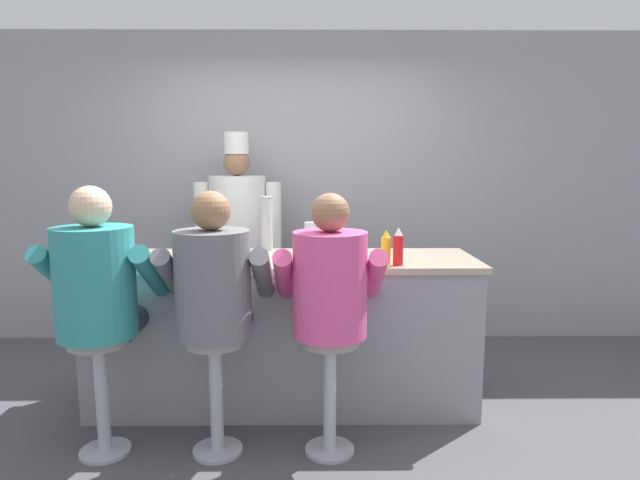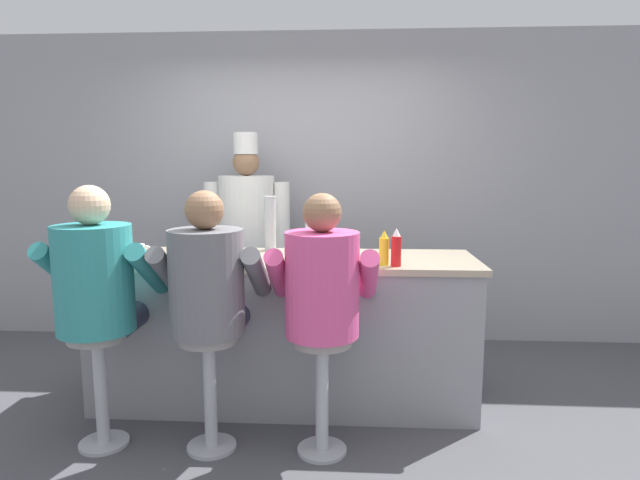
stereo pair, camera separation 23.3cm
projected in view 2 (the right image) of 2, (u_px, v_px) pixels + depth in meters
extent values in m
plane|color=#4C4C51|center=(278.00, 425.00, 3.26)|extent=(20.00, 20.00, 0.00)
cube|color=#99999E|center=(303.00, 189.00, 4.75)|extent=(10.00, 0.06, 2.70)
cube|color=gray|center=(285.00, 332.00, 3.56)|extent=(2.44, 0.71, 0.94)
cube|color=tan|center=(284.00, 260.00, 3.48)|extent=(2.49, 0.74, 0.04)
cylinder|color=red|center=(396.00, 251.00, 3.17)|extent=(0.06, 0.06, 0.18)
cone|color=white|center=(397.00, 232.00, 3.15)|extent=(0.05, 0.05, 0.05)
cylinder|color=yellow|center=(384.00, 252.00, 3.20)|extent=(0.06, 0.06, 0.16)
cone|color=yellow|center=(384.00, 234.00, 3.19)|extent=(0.05, 0.05, 0.05)
cylinder|color=orange|center=(342.00, 253.00, 3.24)|extent=(0.03, 0.03, 0.13)
cylinder|color=#287F2D|center=(342.00, 241.00, 3.23)|extent=(0.02, 0.02, 0.01)
cylinder|color=silver|center=(314.00, 239.00, 3.49)|extent=(0.11, 0.11, 0.23)
cube|color=silver|center=(324.00, 238.00, 3.49)|extent=(0.01, 0.01, 0.14)
cylinder|color=white|center=(241.00, 263.00, 3.24)|extent=(0.25, 0.25, 0.02)
ellipsoid|color=#E0BC60|center=(241.00, 259.00, 3.24)|extent=(0.11, 0.09, 0.03)
cylinder|color=#4C7FB7|center=(206.00, 255.00, 3.39)|extent=(0.16, 0.16, 0.05)
cylinder|color=white|center=(138.00, 250.00, 3.50)|extent=(0.09, 0.09, 0.08)
torus|color=white|center=(147.00, 250.00, 3.50)|extent=(0.06, 0.02, 0.06)
cylinder|color=#B7BABF|center=(270.00, 224.00, 3.73)|extent=(0.08, 0.08, 0.37)
cylinder|color=silver|center=(270.00, 197.00, 3.71)|extent=(0.09, 0.09, 0.01)
cylinder|color=#B2B5BA|center=(104.00, 443.00, 3.03)|extent=(0.27, 0.27, 0.02)
cylinder|color=#B2B5BA|center=(101.00, 389.00, 2.99)|extent=(0.07, 0.07, 0.63)
cylinder|color=gray|center=(98.00, 335.00, 2.94)|extent=(0.32, 0.32, 0.05)
cylinder|color=#33384C|center=(97.00, 317.00, 3.15)|extent=(0.16, 0.41, 0.16)
cylinder|color=#33384C|center=(131.00, 318.00, 3.13)|extent=(0.16, 0.41, 0.16)
cylinder|color=teal|center=(94.00, 279.00, 2.90)|extent=(0.41, 0.41, 0.59)
cylinder|color=teal|center=(59.00, 269.00, 3.02)|extent=(0.11, 0.45, 0.36)
cylinder|color=teal|center=(149.00, 270.00, 2.99)|extent=(0.11, 0.45, 0.36)
sphere|color=#DBB28E|center=(89.00, 205.00, 2.84)|extent=(0.21, 0.21, 0.21)
cylinder|color=#B2B5BA|center=(212.00, 446.00, 3.00)|extent=(0.27, 0.27, 0.02)
cylinder|color=#B2B5BA|center=(210.00, 391.00, 2.95)|extent=(0.07, 0.07, 0.63)
cylinder|color=gray|center=(208.00, 337.00, 2.90)|extent=(0.32, 0.32, 0.05)
cylinder|color=#33384C|center=(200.00, 319.00, 3.10)|extent=(0.15, 0.40, 0.15)
cylinder|color=#33384C|center=(234.00, 320.00, 3.09)|extent=(0.15, 0.40, 0.15)
cylinder|color=slate|center=(207.00, 282.00, 2.86)|extent=(0.40, 0.40, 0.57)
cylinder|color=slate|center=(167.00, 272.00, 2.98)|extent=(0.10, 0.43, 0.35)
cylinder|color=slate|center=(257.00, 273.00, 2.95)|extent=(0.10, 0.43, 0.35)
sphere|color=#8C6647|center=(204.00, 210.00, 2.80)|extent=(0.21, 0.21, 0.21)
cylinder|color=#B2B5BA|center=(322.00, 450.00, 2.96)|extent=(0.27, 0.27, 0.02)
cylinder|color=#B2B5BA|center=(322.00, 394.00, 2.91)|extent=(0.07, 0.07, 0.63)
cylinder|color=gray|center=(322.00, 340.00, 2.87)|extent=(0.32, 0.32, 0.05)
cylinder|color=#33384C|center=(307.00, 321.00, 3.06)|extent=(0.15, 0.39, 0.15)
cylinder|color=#33384C|center=(341.00, 322.00, 3.05)|extent=(0.15, 0.39, 0.15)
cylinder|color=#E54C8C|center=(322.00, 284.00, 2.82)|extent=(0.39, 0.39, 0.56)
cylinder|color=#E54C8C|center=(278.00, 274.00, 2.95)|extent=(0.10, 0.43, 0.34)
cylinder|color=#E54C8C|center=(369.00, 275.00, 2.92)|extent=(0.10, 0.43, 0.34)
sphere|color=#8C6647|center=(322.00, 213.00, 2.77)|extent=(0.20, 0.20, 0.20)
cube|color=#232328|center=(249.00, 301.00, 4.53)|extent=(0.35, 0.19, 0.84)
cube|color=white|center=(247.00, 283.00, 4.46)|extent=(0.32, 0.02, 0.51)
cylinder|color=white|center=(247.00, 214.00, 4.43)|extent=(0.46, 0.46, 0.63)
sphere|color=#8C6647|center=(246.00, 162.00, 4.36)|extent=(0.22, 0.22, 0.22)
cylinder|color=white|center=(246.00, 143.00, 4.34)|extent=(0.20, 0.20, 0.17)
cylinder|color=white|center=(212.00, 214.00, 4.44)|extent=(0.13, 0.13, 0.54)
cylinder|color=white|center=(282.00, 215.00, 4.41)|extent=(0.13, 0.13, 0.54)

